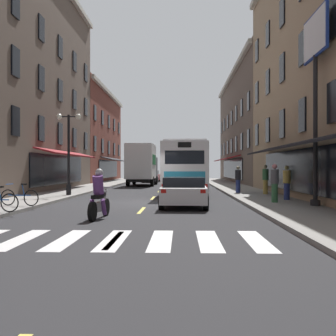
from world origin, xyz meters
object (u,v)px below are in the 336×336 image
object	(u,v)px
transit_bus	(186,168)
bicycle_mid	(20,197)
pedestrian_rear	(287,182)
pedestrian_mid	(238,179)
box_truck	(142,165)
billboard_sign	(315,58)
pedestrian_far	(275,183)
sedan_near	(184,191)
motorcycle_rider	(99,197)
sedan_mid	(151,176)
pedestrian_near	(265,179)
street_lamp_twin	(69,150)

from	to	relation	value
transit_bus	bicycle_mid	size ratio (longest dim) A/B	6.87
pedestrian_rear	pedestrian_mid	bearing A→B (deg)	61.31
box_truck	bicycle_mid	size ratio (longest dim) A/B	4.26
billboard_sign	pedestrian_far	size ratio (longest dim) A/B	4.59
sedan_near	motorcycle_rider	xyz separation A→B (m)	(-2.85, -4.19, 0.04)
sedan_mid	pedestrian_mid	bearing A→B (deg)	-72.48
pedestrian_near	pedestrian_far	world-z (taller)	pedestrian_near
pedestrian_mid	pedestrian_far	size ratio (longest dim) A/B	0.96
billboard_sign	pedestrian_rear	bearing A→B (deg)	97.13
billboard_sign	box_truck	world-z (taller)	billboard_sign
sedan_near	pedestrian_rear	bearing A→B (deg)	23.57
bicycle_mid	pedestrian_mid	size ratio (longest dim) A/B	1.03
bicycle_mid	pedestrian_far	distance (m)	10.95
motorcycle_rider	pedestrian_near	world-z (taller)	pedestrian_near
pedestrian_near	transit_bus	bearing A→B (deg)	-23.58
billboard_sign	box_truck	distance (m)	23.59
sedan_mid	pedestrian_far	size ratio (longest dim) A/B	2.77
billboard_sign	motorcycle_rider	bearing A→B (deg)	-157.58
pedestrian_near	pedestrian_mid	xyz separation A→B (m)	(-1.44, 1.18, -0.07)
sedan_near	pedestrian_mid	size ratio (longest dim) A/B	2.61
billboard_sign	pedestrian_near	xyz separation A→B (m)	(-0.51, 7.22, -5.11)
transit_bus	sedan_near	bearing A→B (deg)	-91.28
billboard_sign	bicycle_mid	world-z (taller)	billboard_sign
box_truck	street_lamp_twin	bearing A→B (deg)	-100.29
transit_bus	sedan_mid	world-z (taller)	transit_bus
sedan_mid	billboard_sign	bearing A→B (deg)	-73.69
pedestrian_near	sedan_near	bearing A→B (deg)	61.48
bicycle_mid	street_lamp_twin	size ratio (longest dim) A/B	0.37
box_truck	sedan_near	size ratio (longest dim) A/B	1.68
pedestrian_rear	motorcycle_rider	bearing A→B (deg)	174.23
sedan_near	pedestrian_near	distance (m)	8.04
pedestrian_far	street_lamp_twin	world-z (taller)	street_lamp_twin
billboard_sign	street_lamp_twin	xyz separation A→B (m)	(-11.91, 6.15, -3.44)
transit_bus	motorcycle_rider	world-z (taller)	transit_bus
billboard_sign	pedestrian_far	distance (m)	5.51
sedan_mid	motorcycle_rider	xyz separation A→B (m)	(0.77, -34.02, 0.00)
sedan_near	street_lamp_twin	world-z (taller)	street_lamp_twin
street_lamp_twin	pedestrian_rear	bearing A→B (deg)	-15.35
sedan_near	motorcycle_rider	bearing A→B (deg)	-124.23
billboard_sign	transit_bus	size ratio (longest dim) A/B	0.68
pedestrian_mid	pedestrian_far	distance (m)	6.92
sedan_mid	motorcycle_rider	world-z (taller)	motorcycle_rider
billboard_sign	pedestrian_mid	xyz separation A→B (m)	(-1.95, 8.40, -5.18)
transit_bus	pedestrian_near	world-z (taller)	transit_bus
motorcycle_rider	street_lamp_twin	size ratio (longest dim) A/B	0.45
sedan_near	motorcycle_rider	distance (m)	5.07
pedestrian_mid	pedestrian_rear	size ratio (longest dim) A/B	0.99
box_truck	pedestrian_rear	bearing A→B (deg)	-64.45
motorcycle_rider	street_lamp_twin	distance (m)	10.42
billboard_sign	transit_bus	world-z (taller)	billboard_sign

